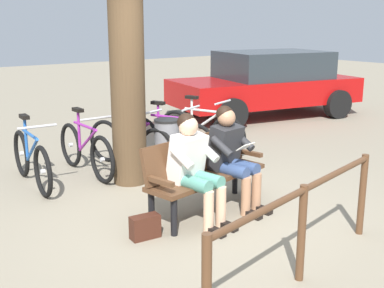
{
  "coord_description": "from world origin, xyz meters",
  "views": [
    {
      "loc": [
        3.32,
        4.1,
        2.16
      ],
      "look_at": [
        -0.1,
        -0.39,
        0.75
      ],
      "focal_mm": 46.67,
      "sensor_mm": 36.0,
      "label": 1
    }
  ],
  "objects_px": {
    "person_reading": "(232,152)",
    "tree_trunk": "(126,25)",
    "handbag": "(145,227)",
    "bicycle_blue": "(201,131)",
    "bicycle_red": "(85,150)",
    "bicycle_green": "(168,139)",
    "parked_car": "(267,82)",
    "bench": "(203,169)",
    "person_companion": "(194,164)",
    "bicycle_black": "(31,160)",
    "litter_bin": "(167,145)",
    "bicycle_orange": "(130,144)"
  },
  "relations": [
    {
      "from": "bench",
      "to": "bicycle_red",
      "type": "distance_m",
      "value": 2.17
    },
    {
      "from": "tree_trunk",
      "to": "bicycle_black",
      "type": "xyz_separation_m",
      "value": [
        1.12,
        -0.65,
        -1.73
      ]
    },
    {
      "from": "litter_bin",
      "to": "bicycle_black",
      "type": "xyz_separation_m",
      "value": [
        1.82,
        -0.52,
        -0.03
      ]
    },
    {
      "from": "person_companion",
      "to": "bicycle_blue",
      "type": "relative_size",
      "value": 0.75
    },
    {
      "from": "handbag",
      "to": "litter_bin",
      "type": "distance_m",
      "value": 2.35
    },
    {
      "from": "bicycle_green",
      "to": "parked_car",
      "type": "height_order",
      "value": "parked_car"
    },
    {
      "from": "litter_bin",
      "to": "bicycle_green",
      "type": "height_order",
      "value": "bicycle_green"
    },
    {
      "from": "person_companion",
      "to": "bicycle_green",
      "type": "bearing_deg",
      "value": -127.94
    },
    {
      "from": "litter_bin",
      "to": "bench",
      "type": "bearing_deg",
      "value": 69.94
    },
    {
      "from": "handbag",
      "to": "bicycle_red",
      "type": "distance_m",
      "value": 2.42
    },
    {
      "from": "person_reading",
      "to": "bicycle_orange",
      "type": "distance_m",
      "value": 2.18
    },
    {
      "from": "person_reading",
      "to": "handbag",
      "type": "height_order",
      "value": "person_reading"
    },
    {
      "from": "handbag",
      "to": "bicycle_black",
      "type": "height_order",
      "value": "bicycle_black"
    },
    {
      "from": "person_reading",
      "to": "person_companion",
      "type": "xyz_separation_m",
      "value": [
        0.63,
        0.11,
        -0.0
      ]
    },
    {
      "from": "bench",
      "to": "person_reading",
      "type": "height_order",
      "value": "person_reading"
    },
    {
      "from": "bench",
      "to": "bicycle_red",
      "type": "relative_size",
      "value": 0.99
    },
    {
      "from": "bench",
      "to": "tree_trunk",
      "type": "xyz_separation_m",
      "value": [
        0.13,
        -1.42,
        1.58
      ]
    },
    {
      "from": "litter_bin",
      "to": "bicycle_black",
      "type": "distance_m",
      "value": 1.89
    },
    {
      "from": "person_companion",
      "to": "tree_trunk",
      "type": "distance_m",
      "value": 2.17
    },
    {
      "from": "person_companion",
      "to": "bicycle_blue",
      "type": "height_order",
      "value": "person_companion"
    },
    {
      "from": "handbag",
      "to": "bicycle_blue",
      "type": "height_order",
      "value": "bicycle_blue"
    },
    {
      "from": "bicycle_blue",
      "to": "bicycle_orange",
      "type": "relative_size",
      "value": 0.99
    },
    {
      "from": "person_reading",
      "to": "handbag",
      "type": "distance_m",
      "value": 1.4
    },
    {
      "from": "bicycle_green",
      "to": "person_reading",
      "type": "bearing_deg",
      "value": -36.29
    },
    {
      "from": "handbag",
      "to": "bicycle_green",
      "type": "relative_size",
      "value": 0.19
    },
    {
      "from": "tree_trunk",
      "to": "bicycle_red",
      "type": "bearing_deg",
      "value": -65.22
    },
    {
      "from": "bicycle_green",
      "to": "bicycle_red",
      "type": "distance_m",
      "value": 1.33
    },
    {
      "from": "bicycle_green",
      "to": "bicycle_black",
      "type": "xyz_separation_m",
      "value": [
        2.12,
        -0.12,
        0.0
      ]
    },
    {
      "from": "litter_bin",
      "to": "bicycle_black",
      "type": "bearing_deg",
      "value": -16.0
    },
    {
      "from": "handbag",
      "to": "parked_car",
      "type": "relative_size",
      "value": 0.07
    },
    {
      "from": "bicycle_red",
      "to": "bicycle_blue",
      "type": "bearing_deg",
      "value": 89.28
    },
    {
      "from": "handbag",
      "to": "bicycle_blue",
      "type": "xyz_separation_m",
      "value": [
        -2.56,
        -2.33,
        0.24
      ]
    },
    {
      "from": "litter_bin",
      "to": "bicycle_green",
      "type": "bearing_deg",
      "value": -126.58
    },
    {
      "from": "bicycle_orange",
      "to": "bicycle_black",
      "type": "bearing_deg",
      "value": -108.77
    },
    {
      "from": "handbag",
      "to": "bicycle_green",
      "type": "xyz_separation_m",
      "value": [
        -1.8,
        -2.19,
        0.24
      ]
    },
    {
      "from": "bicycle_orange",
      "to": "parked_car",
      "type": "height_order",
      "value": "parked_car"
    },
    {
      "from": "person_reading",
      "to": "tree_trunk",
      "type": "relative_size",
      "value": 0.29
    },
    {
      "from": "bench",
      "to": "tree_trunk",
      "type": "height_order",
      "value": "tree_trunk"
    },
    {
      "from": "bicycle_blue",
      "to": "bicycle_red",
      "type": "bearing_deg",
      "value": -110.43
    },
    {
      "from": "person_companion",
      "to": "tree_trunk",
      "type": "xyz_separation_m",
      "value": [
        -0.16,
        -1.63,
        1.42
      ]
    },
    {
      "from": "tree_trunk",
      "to": "person_reading",
      "type": "bearing_deg",
      "value": 107.25
    },
    {
      "from": "person_reading",
      "to": "litter_bin",
      "type": "distance_m",
      "value": 1.69
    },
    {
      "from": "person_companion",
      "to": "person_reading",
      "type": "bearing_deg",
      "value": 179.95
    },
    {
      "from": "parked_car",
      "to": "bicycle_black",
      "type": "bearing_deg",
      "value": 26.57
    },
    {
      "from": "bicycle_green",
      "to": "bicycle_orange",
      "type": "distance_m",
      "value": 0.63
    },
    {
      "from": "person_companion",
      "to": "tree_trunk",
      "type": "bearing_deg",
      "value": -105.38
    },
    {
      "from": "bicycle_red",
      "to": "bicycle_black",
      "type": "relative_size",
      "value": 1.0
    },
    {
      "from": "parked_car",
      "to": "bench",
      "type": "bearing_deg",
      "value": 49.07
    },
    {
      "from": "person_companion",
      "to": "handbag",
      "type": "height_order",
      "value": "person_companion"
    },
    {
      "from": "bicycle_blue",
      "to": "bicycle_green",
      "type": "relative_size",
      "value": 1.01
    }
  ]
}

